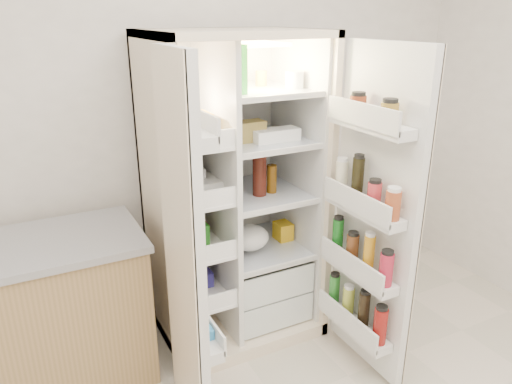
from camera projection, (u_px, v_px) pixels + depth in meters
wall_back at (190, 106)px, 2.93m from camera, size 4.00×0.02×2.70m
refrigerator at (233, 214)px, 2.90m from camera, size 0.92×0.70×1.80m
freezer_door at (185, 252)px, 2.13m from camera, size 0.15×0.40×1.72m
fridge_door at (373, 221)px, 2.48m from camera, size 0.17×0.58×1.72m
kitchen_counter at (34, 318)px, 2.47m from camera, size 1.14×0.60×0.82m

